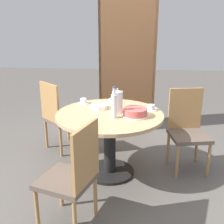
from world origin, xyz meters
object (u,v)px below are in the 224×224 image
Objects in this scene: water_bottle at (114,105)px; chair_a at (59,115)px; cup_c at (151,108)px; chair_b at (73,175)px; bookshelf at (128,70)px; cup_a at (112,102)px; coffee_pot at (117,101)px; chair_c at (187,129)px; cake_main at (135,112)px; cup_b at (83,101)px.

chair_a is at bearing 138.17° from water_bottle.
chair_b is at bearing -122.97° from cup_c.
bookshelf is at bearing 102.77° from cup_c.
chair_b is (0.50, -1.45, 0.00)m from chair_a.
cup_c is (0.46, -0.21, 0.00)m from cup_a.
coffee_pot is 0.17m from water_bottle.
chair_a reaches higher than cup_c.
chair_c is 0.48× the size of bookshelf.
chair_a is 1.11m from water_bottle.
chair_b is at bearing -144.94° from chair_c.
bookshelf is 7.18× the size of coffee_pot.
cake_main is 2.07× the size of cup_a.
bookshelf is 6.98× the size of cake_main.
chair_b is 6.90× the size of cup_b.
bookshelf is 14.48× the size of cup_b.
bookshelf is (-0.74, 1.26, 0.45)m from chair_c.
chair_c is at bearing 25.68° from cake_main.
chair_b is 1.27m from cup_c.
chair_a is 0.51m from cup_b.
bookshelf reaches higher than cup_b.
coffee_pot is at bearing 152.41° from cake_main.
water_bottle is (-0.02, -0.17, 0.01)m from coffee_pot.
cake_main is (-0.61, -0.30, 0.28)m from chair_c.
water_bottle is (0.28, 0.75, 0.37)m from chair_b.
chair_a is 2.87× the size of water_bottle.
chair_b is 1.00m from cake_main.
cup_c is (0.80, -0.19, 0.00)m from cup_b.
chair_c reaches higher than cake_main.
bookshelf reaches higher than chair_a.
chair_a is 6.90× the size of cup_c.
chair_c is at bearing -8.57° from cup_a.
chair_c is at bearing 13.58° from coffee_pot.
cup_c is at bearing 36.14° from water_bottle.
bookshelf is at bearing 86.83° from water_bottle.
chair_a is 6.90× the size of cup_a.
cup_a is at bearing 105.36° from coffee_pot.
cup_c is at bearing -24.63° from cup_a.
chair_a reaches higher than cup_a.
bookshelf is 1.39m from cup_c.
cup_b is at bearing 144.49° from coffee_pot.
bookshelf is at bearing -170.59° from chair_b.
coffee_pot is (0.80, -0.53, 0.37)m from chair_a.
chair_b reaches higher than cup_a.
cake_main is 0.52m from cup_a.
chair_c is (1.61, -0.34, 0.00)m from chair_a.
chair_b is 3.33× the size of cake_main.
bookshelf is 1.57m from cake_main.
chair_c is 3.42× the size of coffee_pot.
cup_b is 1.00× the size of cup_c.
cup_a is at bearing 3.67° from cup_b.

